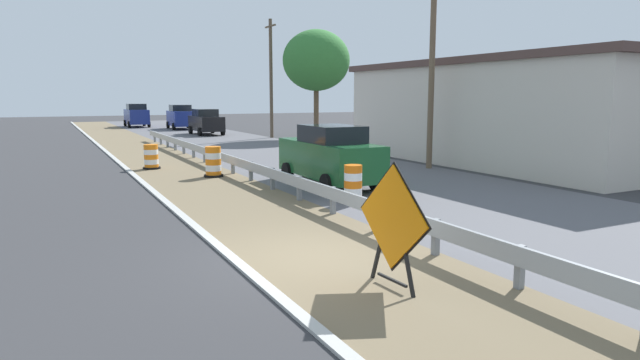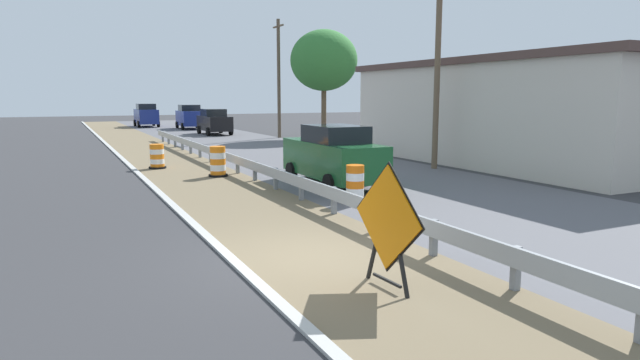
{
  "view_description": "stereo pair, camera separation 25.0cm",
  "coord_description": "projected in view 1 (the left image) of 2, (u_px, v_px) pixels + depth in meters",
  "views": [
    {
      "loc": [
        -4.26,
        -8.78,
        2.99
      ],
      "look_at": [
        1.35,
        2.2,
        1.08
      ],
      "focal_mm": 30.44,
      "sensor_mm": 36.0,
      "label": 1
    },
    {
      "loc": [
        -4.03,
        -8.89,
        2.99
      ],
      "look_at": [
        1.35,
        2.2,
        1.08
      ],
      "focal_mm": 30.44,
      "sensor_mm": 36.0,
      "label": 2
    }
  ],
  "objects": [
    {
      "name": "tree_roadside",
      "position": [
        316.0,
        61.0,
        38.21
      ],
      "size": [
        4.74,
        4.74,
        7.61
      ],
      "color": "brown",
      "rests_on": "ground"
    },
    {
      "name": "utility_pole_near",
      "position": [
        432.0,
        63.0,
        22.03
      ],
      "size": [
        0.24,
        1.8,
        8.31
      ],
      "color": "brown",
      "rests_on": "ground"
    },
    {
      "name": "traffic_barrel_mid",
      "position": [
        151.0,
        158.0,
        22.4
      ],
      "size": [
        0.71,
        0.71,
        1.02
      ],
      "color": "orange",
      "rests_on": "ground"
    },
    {
      "name": "roadside_shop_near",
      "position": [
        515.0,
        111.0,
        24.88
      ],
      "size": [
        8.51,
        15.83,
        4.58
      ],
      "color": "beige",
      "rests_on": "ground"
    },
    {
      "name": "median_dirt_strip",
      "position": [
        337.0,
        254.0,
        10.37
      ],
      "size": [
        3.6,
        120.0,
        0.01
      ],
      "primitive_type": "cube",
      "color": "#706047",
      "rests_on": "ground"
    },
    {
      "name": "traffic_barrel_close",
      "position": [
        213.0,
        163.0,
        20.21
      ],
      "size": [
        0.72,
        0.72,
        1.13
      ],
      "color": "orange",
      "rests_on": "ground"
    },
    {
      "name": "car_lead_near_lane",
      "position": [
        330.0,
        155.0,
        18.25
      ],
      "size": [
        2.04,
        4.82,
        2.03
      ],
      "rotation": [
        0.0,
        0.0,
        1.55
      ],
      "color": "#195128",
      "rests_on": "ground"
    },
    {
      "name": "far_lane_asphalt",
      "position": [
        551.0,
        222.0,
        13.01
      ],
      "size": [
        8.14,
        120.0,
        0.0
      ],
      "primitive_type": "cube",
      "color": "#56565B",
      "rests_on": "ground"
    },
    {
      "name": "guardrail_median",
      "position": [
        433.0,
        229.0,
        10.2
      ],
      "size": [
        0.18,
        59.33,
        0.71
      ],
      "color": "#999EA3",
      "rests_on": "ground"
    },
    {
      "name": "car_mid_far_lane",
      "position": [
        206.0,
        122.0,
        42.38
      ],
      "size": [
        2.02,
        4.28,
        1.99
      ],
      "rotation": [
        0.0,
        0.0,
        -1.57
      ],
      "color": "black",
      "rests_on": "ground"
    },
    {
      "name": "traffic_barrel_nearest",
      "position": [
        353.0,
        186.0,
        15.25
      ],
      "size": [
        0.63,
        0.63,
        1.08
      ],
      "color": "orange",
      "rests_on": "ground"
    },
    {
      "name": "car_lead_far_lane",
      "position": [
        136.0,
        115.0,
        52.8
      ],
      "size": [
        2.06,
        4.44,
        2.25
      ],
      "rotation": [
        0.0,
        0.0,
        1.56
      ],
      "color": "navy",
      "rests_on": "ground"
    },
    {
      "name": "ground_plane",
      "position": [
        309.0,
        258.0,
        10.1
      ],
      "size": [
        160.0,
        160.0,
        0.0
      ],
      "primitive_type": "plane",
      "color": "#333335"
    },
    {
      "name": "curb_near_edge",
      "position": [
        243.0,
        268.0,
        9.51
      ],
      "size": [
        0.2,
        120.0,
        0.11
      ],
      "primitive_type": "cube",
      "color": "#ADADA8",
      "rests_on": "ground"
    },
    {
      "name": "car_trailing_near_lane",
      "position": [
        181.0,
        117.0,
        49.38
      ],
      "size": [
        2.2,
        4.55,
        2.2
      ],
      "rotation": [
        0.0,
        0.0,
        -1.61
      ],
      "color": "navy",
      "rests_on": "ground"
    },
    {
      "name": "utility_pole_mid",
      "position": [
        271.0,
        77.0,
        38.65
      ],
      "size": [
        0.24,
        1.8,
        8.35
      ],
      "color": "brown",
      "rests_on": "ground"
    },
    {
      "name": "warning_sign_diamond",
      "position": [
        393.0,
        222.0,
        8.4
      ],
      "size": [
        0.14,
        1.74,
        2.02
      ],
      "rotation": [
        0.0,
        0.0,
        3.2
      ],
      "color": "black",
      "rests_on": "ground"
    }
  ]
}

